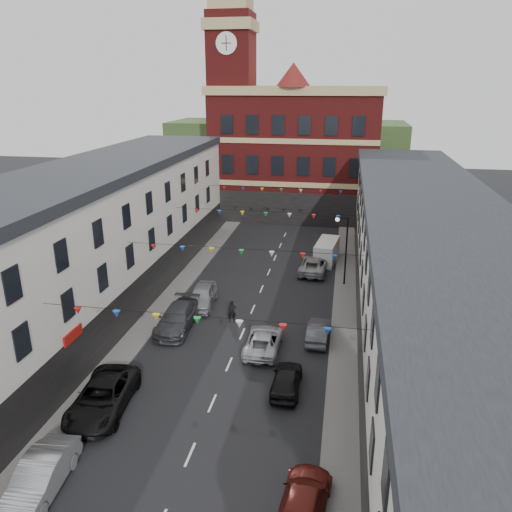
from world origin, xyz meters
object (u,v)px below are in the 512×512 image
Objects in this scene: car_left_b at (40,477)px; white_van at (327,251)px; car_left_c at (103,397)px; car_right_c at (304,502)px; car_left_e at (202,296)px; car_right_d at (286,380)px; moving_car at (264,341)px; street_lamp at (344,242)px; car_right_f at (314,265)px; car_right_e at (318,331)px; pedestrian at (232,311)px; car_left_d at (177,318)px.

white_van is (10.52, 31.09, 0.25)m from car_left_b.
car_left_c is 12.05m from car_right_c.
car_left_e is (1.52, 13.51, 0.02)m from car_left_c.
moving_car is at bearing -64.92° from car_right_d.
car_left_b is 5.68m from car_left_c.
car_left_e is at bearing -150.12° from street_lamp.
street_lamp is 4.89m from car_right_f.
moving_car is at bearing -92.97° from white_van.
street_lamp is 1.51× the size of car_right_d.
white_van is (-0.48, 30.34, 0.35)m from car_right_c.
car_right_f is at bearing -81.36° from car_right_c.
car_left_c is 1.19× the size of car_left_e.
street_lamp is at bearing -68.02° from white_van.
car_right_d is 6.31m from car_right_e.
street_lamp is 24.72m from car_right_c.
car_right_e is 2.30× the size of pedestrian.
car_left_d reaches higher than car_left_c.
moving_car is at bearing -17.04° from car_left_d.
car_left_c is at bearing 46.20° from moving_car.
street_lamp is at bearing 40.81° from car_left_d.
white_van is (0.99, 3.14, 0.30)m from car_right_f.
white_van reaches higher than car_right_e.
car_right_f is (8.00, 8.76, -0.10)m from car_left_e.
white_van is at bearing 66.52° from car_left_b.
car_right_e is (9.17, -3.86, -0.17)m from car_left_e.
car_right_c reaches higher than moving_car.
car_left_b is 0.85× the size of car_left_d.
street_lamp is 6.70m from white_van.
car_left_d is 3.92m from pedestrian.
pedestrian is (3.56, 1.64, 0.05)m from car_left_d.
pedestrian is (4.42, 16.86, 0.08)m from car_left_b.
moving_car reaches higher than car_right_e.
white_van is at bearing -103.98° from car_right_f.
car_left_c is (0.00, 5.68, 0.02)m from car_left_b.
car_left_d is 17.68m from car_right_c.
car_right_d reaches higher than car_right_e.
moving_car is 18.01m from white_van.
car_right_c is 30.34m from white_van.
car_left_e reaches higher than car_right_e.
car_right_f is (9.53, 27.95, -0.05)m from car_left_b.
car_left_e is (0.66, 3.96, 0.02)m from car_left_d.
car_right_e is at bearing -83.24° from car_right_c.
car_left_b is 2.76× the size of pedestrian.
white_van is (-0.17, 15.76, 0.38)m from car_right_e.
street_lamp is 1.30× the size of car_right_c.
car_left_e is 3.71m from pedestrian.
moving_car is at bearing -50.06° from car_left_e.
car_left_e is (-10.53, -6.05, -3.09)m from street_lamp.
street_lamp is 1.16× the size of car_right_f.
pedestrian reaches higher than car_right_f.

